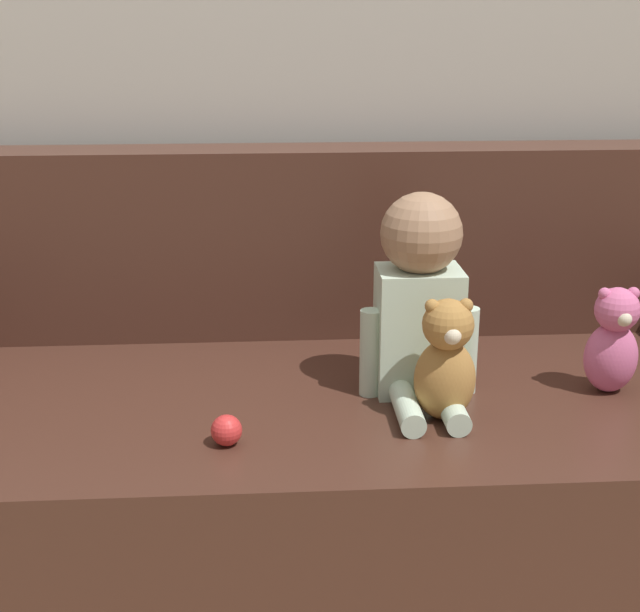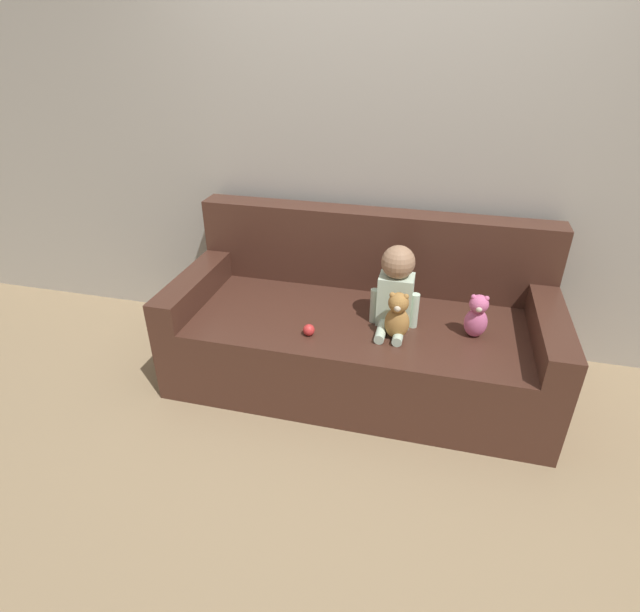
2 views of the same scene
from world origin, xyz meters
name	(u,v)px [view 2 (image 2 of 2)]	position (x,y,z in m)	size (l,w,h in m)	color
ground_plane	(357,377)	(0.00, 0.00, 0.00)	(12.00, 12.00, 0.00)	#9E8460
wall_back	(383,142)	(0.00, 0.56, 1.30)	(8.00, 0.05, 2.60)	#ADA89E
couch	(361,329)	(0.00, 0.06, 0.31)	(2.15, 0.95, 0.94)	#47281E
person_baby	(396,288)	(0.19, -0.05, 0.67)	(0.26, 0.34, 0.45)	silver
teddy_bear_brown	(397,316)	(0.23, -0.19, 0.58)	(0.13, 0.12, 0.27)	#AD7A3D
plush_toy_side	(477,316)	(0.62, -0.08, 0.57)	(0.12, 0.11, 0.25)	#DB6699
toy_ball	(309,330)	(-0.23, -0.28, 0.48)	(0.06, 0.06, 0.06)	red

